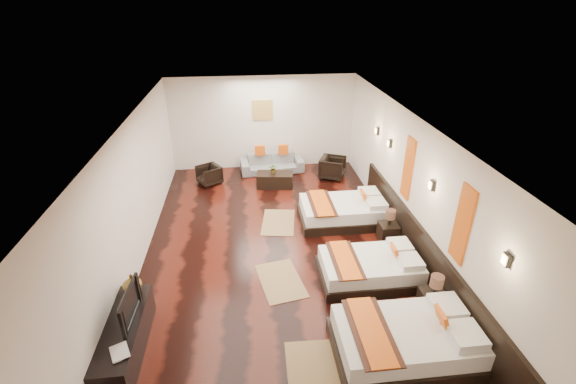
{
  "coord_description": "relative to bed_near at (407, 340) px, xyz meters",
  "views": [
    {
      "loc": [
        -0.56,
        -6.78,
        4.93
      ],
      "look_at": [
        0.3,
        0.69,
        1.1
      ],
      "focal_mm": 24.61,
      "sensor_mm": 36.0,
      "label": 1
    }
  ],
  "objects": [
    {
      "name": "floor",
      "position": [
        -1.7,
        2.76,
        -0.28
      ],
      "size": [
        5.5,
        9.5,
        0.01
      ],
      "primitive_type": "cube",
      "color": "black",
      "rests_on": "ground"
    },
    {
      "name": "ceiling",
      "position": [
        -1.7,
        2.76,
        2.52
      ],
      "size": [
        5.5,
        9.5,
        0.01
      ],
      "primitive_type": "cube",
      "color": "white",
      "rests_on": "floor"
    },
    {
      "name": "back_wall",
      "position": [
        -1.7,
        7.51,
        1.12
      ],
      "size": [
        5.5,
        0.01,
        2.8
      ],
      "primitive_type": "cube",
      "color": "silver",
      "rests_on": "floor"
    },
    {
      "name": "left_wall",
      "position": [
        -4.45,
        2.76,
        1.12
      ],
      "size": [
        0.01,
        9.5,
        2.8
      ],
      "primitive_type": "cube",
      "color": "silver",
      "rests_on": "floor"
    },
    {
      "name": "right_wall",
      "position": [
        1.05,
        2.76,
        1.12
      ],
      "size": [
        0.01,
        9.5,
        2.8
      ],
      "primitive_type": "cube",
      "color": "silver",
      "rests_on": "floor"
    },
    {
      "name": "headboard_panel",
      "position": [
        1.01,
        1.96,
        0.17
      ],
      "size": [
        0.08,
        6.6,
        0.9
      ],
      "primitive_type": "cube",
      "color": "black",
      "rests_on": "floor"
    },
    {
      "name": "bed_near",
      "position": [
        0.0,
        0.0,
        0.0
      ],
      "size": [
        2.13,
        1.34,
        0.81
      ],
      "color": "black",
      "rests_on": "floor"
    },
    {
      "name": "bed_mid",
      "position": [
        -0.0,
        1.79,
        -0.03
      ],
      "size": [
        1.9,
        1.19,
        0.72
      ],
      "color": "black",
      "rests_on": "floor"
    },
    {
      "name": "bed_far",
      "position": [
        -0.0,
        3.95,
        -0.01
      ],
      "size": [
        2.04,
        1.28,
        0.78
      ],
      "color": "black",
      "rests_on": "floor"
    },
    {
      "name": "nightstand_a",
      "position": [
        0.75,
        0.76,
        0.0
      ],
      "size": [
        0.41,
        0.41,
        0.8
      ],
      "color": "black",
      "rests_on": "floor"
    },
    {
      "name": "nightstand_b",
      "position": [
        0.75,
        2.96,
        -0.0
      ],
      "size": [
        0.4,
        0.4,
        0.79
      ],
      "color": "black",
      "rests_on": "floor"
    },
    {
      "name": "jute_mat_near",
      "position": [
        -1.45,
        -0.2,
        -0.27
      ],
      "size": [
        0.79,
        1.22,
        0.01
      ],
      "primitive_type": "cube",
      "rotation": [
        0.0,
        0.0,
        -0.03
      ],
      "color": "olive",
      "rests_on": "floor"
    },
    {
      "name": "jute_mat_mid",
      "position": [
        -1.72,
        1.9,
        -0.27
      ],
      "size": [
        0.96,
        1.32,
        0.01
      ],
      "primitive_type": "cube",
      "rotation": [
        0.0,
        0.0,
        0.19
      ],
      "color": "olive",
      "rests_on": "floor"
    },
    {
      "name": "jute_mat_far",
      "position": [
        -1.57,
        4.04,
        -0.27
      ],
      "size": [
        0.92,
        1.3,
        0.01
      ],
      "primitive_type": "cube",
      "rotation": [
        0.0,
        0.0,
        -0.15
      ],
      "color": "olive",
      "rests_on": "floor"
    },
    {
      "name": "tv_console",
      "position": [
        -4.2,
        0.52,
        -0.0
      ],
      "size": [
        0.5,
        1.8,
        0.55
      ],
      "primitive_type": "cube",
      "color": "black",
      "rests_on": "floor"
    },
    {
      "name": "tv",
      "position": [
        -4.15,
        0.65,
        0.53
      ],
      "size": [
        0.15,
        0.89,
        0.51
      ],
      "primitive_type": "imported",
      "rotation": [
        0.0,
        0.0,
        1.53
      ],
      "color": "black",
      "rests_on": "tv_console"
    },
    {
      "name": "book",
      "position": [
        -4.2,
        -0.05,
        0.29
      ],
      "size": [
        0.34,
        0.37,
        0.03
      ],
      "primitive_type": "imported",
      "rotation": [
        0.0,
        0.0,
        0.44
      ],
      "color": "black",
      "rests_on": "tv_console"
    },
    {
      "name": "figurine",
      "position": [
        -4.2,
        1.27,
        0.43
      ],
      "size": [
        0.31,
        0.31,
        0.32
      ],
      "primitive_type": "imported",
      "rotation": [
        0.0,
        0.0,
        0.02
      ],
      "color": "brown",
      "rests_on": "tv_console"
    },
    {
      "name": "sofa",
      "position": [
        -1.48,
        7.06,
        -0.0
      ],
      "size": [
        1.94,
        0.89,
        0.55
      ],
      "primitive_type": "imported",
      "rotation": [
        0.0,
        0.0,
        0.08
      ],
      "color": "slate",
      "rests_on": "floor"
    },
    {
      "name": "armchair_left",
      "position": [
        -3.32,
        6.4,
        -0.01
      ],
      "size": [
        0.81,
        0.81,
        0.55
      ],
      "primitive_type": "imported",
      "rotation": [
        0.0,
        0.0,
        -1.04
      ],
      "color": "black",
      "rests_on": "floor"
    },
    {
      "name": "armchair_right",
      "position": [
        0.26,
        6.4,
        0.04
      ],
      "size": [
        0.92,
        0.91,
        0.64
      ],
      "primitive_type": "imported",
      "rotation": [
        0.0,
        0.0,
        1.14
      ],
      "color": "black",
      "rests_on": "floor"
    },
    {
      "name": "coffee_table",
      "position": [
        -1.48,
        6.01,
        -0.08
      ],
      "size": [
        1.06,
        0.63,
        0.4
      ],
      "primitive_type": "cube",
      "rotation": [
        0.0,
        0.0,
        -0.13
      ],
      "color": "black",
      "rests_on": "floor"
    },
    {
      "name": "table_plant",
      "position": [
        -1.51,
        6.03,
        0.26
      ],
      "size": [
        0.28,
        0.26,
        0.27
      ],
      "primitive_type": "imported",
      "rotation": [
        0.0,
        0.0,
        -0.21
      ],
      "color": "#235A1E",
      "rests_on": "coffee_table"
    },
    {
      "name": "orange_panel_a",
      "position": [
        1.03,
        0.86,
        1.42
      ],
      "size": [
        0.04,
        0.4,
        1.3
      ],
      "primitive_type": "cube",
      "color": "#D86014",
      "rests_on": "right_wall"
    },
    {
      "name": "orange_panel_b",
      "position": [
        1.03,
        3.06,
        1.42
      ],
      "size": [
        0.04,
        0.4,
        1.3
      ],
      "primitive_type": "cube",
      "color": "#D86014",
      "rests_on": "right_wall"
    },
    {
      "name": "sconce_near",
      "position": [
        1.01,
        -0.24,
        1.57
      ],
      "size": [
        0.07,
        0.12,
        0.18
      ],
      "color": "black",
      "rests_on": "right_wall"
    },
    {
      "name": "sconce_mid",
      "position": [
        1.01,
        1.96,
        1.57
      ],
      "size": [
        0.07,
        0.12,
        0.18
      ],
      "color": "black",
      "rests_on": "right_wall"
    },
    {
      "name": "sconce_far",
      "position": [
        1.01,
        4.16,
        1.57
      ],
      "size": [
        0.07,
        0.12,
        0.18
      ],
      "color": "black",
      "rests_on": "right_wall"
    },
    {
      "name": "sconce_lounge",
      "position": [
        1.01,
        5.06,
        1.57
      ],
      "size": [
        0.07,
        0.12,
        0.18
      ],
      "color": "black",
      "rests_on": "right_wall"
    },
    {
      "name": "gold_artwork",
      "position": [
        -1.7,
        7.49,
        1.52
      ],
      "size": [
        0.6,
        0.04,
        0.6
      ],
      "primitive_type": "cube",
      "color": "#AD873F",
      "rests_on": "back_wall"
    }
  ]
}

